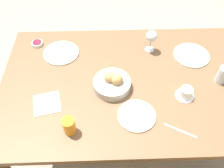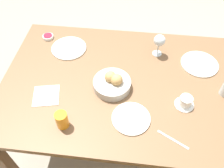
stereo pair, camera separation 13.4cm
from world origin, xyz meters
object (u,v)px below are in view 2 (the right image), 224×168
(juice_glass, at_px, (62,120))
(knife_silver, at_px, (173,140))
(napkin, at_px, (46,96))
(wine_glass, at_px, (159,41))
(plate_far_center, at_px, (131,118))
(jam_bowl_berry, at_px, (48,37))
(plate_near_left, at_px, (199,64))
(coffee_cup, at_px, (185,102))
(plate_near_right, at_px, (69,48))
(bread_basket, at_px, (112,83))

(juice_glass, bearing_deg, knife_silver, 178.07)
(napkin, bearing_deg, juice_glass, 129.62)
(wine_glass, height_order, napkin, wine_glass)
(knife_silver, xyz_separation_m, napkin, (0.73, -0.20, 0.00))
(plate_far_center, xyz_separation_m, jam_bowl_berry, (0.64, -0.62, 0.01))
(knife_silver, bearing_deg, plate_near_left, -109.31)
(juice_glass, distance_m, knife_silver, 0.58)
(plate_far_center, distance_m, wine_glass, 0.57)
(plate_far_center, distance_m, napkin, 0.51)
(wine_glass, distance_m, jam_bowl_berry, 0.80)
(knife_silver, relative_size, napkin, 0.90)
(jam_bowl_berry, bearing_deg, wine_glass, 174.33)
(wine_glass, height_order, knife_silver, wine_glass)
(juice_glass, xyz_separation_m, jam_bowl_berry, (0.29, -0.69, -0.04))
(plate_far_center, height_order, coffee_cup, coffee_cup)
(wine_glass, bearing_deg, juice_glass, 50.98)
(plate_far_center, bearing_deg, coffee_cup, -156.55)
(knife_silver, bearing_deg, juice_glass, -1.93)
(plate_near_left, bearing_deg, knife_silver, 70.69)
(plate_near_right, relative_size, napkin, 1.37)
(bread_basket, relative_size, knife_silver, 1.41)
(plate_near_left, xyz_separation_m, jam_bowl_berry, (1.06, -0.15, 0.01))
(juice_glass, distance_m, wine_glass, 0.80)
(plate_near_right, relative_size, knife_silver, 1.52)
(wine_glass, distance_m, coffee_cup, 0.44)
(bread_basket, bearing_deg, jam_bowl_berry, -38.05)
(knife_silver, bearing_deg, bread_basket, -41.60)
(plate_near_left, bearing_deg, jam_bowl_berry, -7.97)
(bread_basket, distance_m, jam_bowl_berry, 0.66)
(coffee_cup, distance_m, knife_silver, 0.24)
(bread_basket, distance_m, plate_far_center, 0.25)
(bread_basket, relative_size, plate_far_center, 1.06)
(wine_glass, xyz_separation_m, knife_silver, (-0.08, 0.64, -0.11))
(plate_far_center, bearing_deg, knife_silver, 155.93)
(napkin, bearing_deg, bread_basket, -163.68)
(plate_near_left, height_order, wine_glass, wine_glass)
(juice_glass, relative_size, knife_silver, 0.64)
(juice_glass, bearing_deg, plate_near_left, -144.87)
(jam_bowl_berry, distance_m, knife_silver, 1.12)
(plate_near_right, xyz_separation_m, knife_silver, (-0.69, 0.62, -0.00))
(wine_glass, bearing_deg, bread_basket, 50.48)
(bread_basket, distance_m, wine_glass, 0.43)
(plate_near_left, xyz_separation_m, plate_far_center, (0.42, 0.47, 0.00))
(plate_far_center, distance_m, juice_glass, 0.37)
(knife_silver, height_order, napkin, napkin)
(bread_basket, relative_size, wine_glass, 1.44)
(plate_near_left, xyz_separation_m, coffee_cup, (0.12, 0.34, 0.02))
(coffee_cup, relative_size, napkin, 0.62)
(plate_near_left, relative_size, juice_glass, 2.39)
(plate_near_right, bearing_deg, juice_glass, 100.50)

